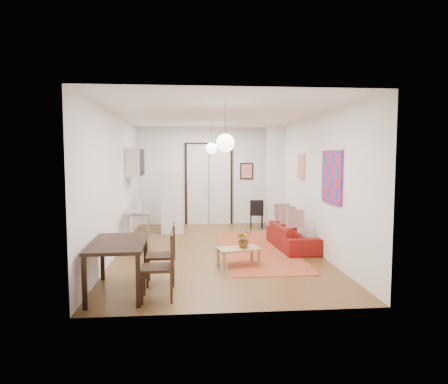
{
  "coord_description": "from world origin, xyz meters",
  "views": [
    {
      "loc": [
        -0.59,
        -8.51,
        2.02
      ],
      "look_at": [
        0.18,
        0.28,
        1.25
      ],
      "focal_mm": 32.0,
      "sensor_mm": 36.0,
      "label": 1
    }
  ],
  "objects": [
    {
      "name": "ceiling",
      "position": [
        0.0,
        0.0,
        2.9
      ],
      "size": [
        4.2,
        7.0,
        0.02
      ],
      "primitive_type": "cube",
      "color": "white",
      "rests_on": "wall_back"
    },
    {
      "name": "coffee_table",
      "position": [
        0.31,
        -1.28,
        0.3
      ],
      "size": [
        0.85,
        0.6,
        0.34
      ],
      "rotation": [
        0.0,
        0.0,
        0.25
      ],
      "color": "tan",
      "rests_on": "floor"
    },
    {
      "name": "black_side_chair",
      "position": [
        1.31,
        2.67,
        0.48
      ],
      "size": [
        0.42,
        0.42,
        0.83
      ],
      "rotation": [
        0.0,
        0.0,
        3.02
      ],
      "color": "black",
      "rests_on": "floor"
    },
    {
      "name": "fridge",
      "position": [
        -1.05,
        2.22,
        0.83
      ],
      "size": [
        0.62,
        0.62,
        1.67
      ],
      "primitive_type": "cube",
      "rotation": [
        0.0,
        0.0,
        0.05
      ],
      "color": "white",
      "rests_on": "floor"
    },
    {
      "name": "pendant_front",
      "position": [
        0.0,
        -2.0,
        2.25
      ],
      "size": [
        0.3,
        0.3,
        0.8
      ],
      "color": "white",
      "rests_on": "ceiling"
    },
    {
      "name": "kilim_rug",
      "position": [
        0.88,
        0.02,
        0.01
      ],
      "size": [
        1.53,
        4.08,
        0.01
      ],
      "primitive_type": "cube",
      "rotation": [
        0.0,
        0.0,
        0.0
      ],
      "color": "#B5472D",
      "rests_on": "floor"
    },
    {
      "name": "wall_left",
      "position": [
        -2.1,
        0.0,
        1.45
      ],
      "size": [
        0.02,
        7.0,
        2.9
      ],
      "primitive_type": "cube",
      "color": "silver",
      "rests_on": "floor"
    },
    {
      "name": "painting_popart",
      "position": [
        2.08,
        -1.25,
        1.65
      ],
      "size": [
        0.05,
        1.0,
        1.0
      ],
      "primitive_type": "cube",
      "color": "red",
      "rests_on": "wall_right"
    },
    {
      "name": "sofa",
      "position": [
        1.69,
        0.07,
        0.27
      ],
      "size": [
        0.82,
        1.86,
        0.53
      ],
      "primitive_type": "imported",
      "rotation": [
        0.0,
        0.0,
        1.63
      ],
      "color": "maroon",
      "rests_on": "floor"
    },
    {
      "name": "double_doors",
      "position": [
        0.0,
        3.46,
        1.2
      ],
      "size": [
        1.44,
        0.06,
        2.5
      ],
      "primitive_type": "cube",
      "color": "white",
      "rests_on": "wall_back"
    },
    {
      "name": "print_left",
      "position": [
        -2.07,
        2.0,
        1.95
      ],
      "size": [
        0.03,
        0.44,
        0.54
      ],
      "primitive_type": "cube",
      "color": "brown",
      "rests_on": "wall_left"
    },
    {
      "name": "wall_back",
      "position": [
        0.0,
        3.5,
        1.45
      ],
      "size": [
        4.2,
        0.02,
        2.9
      ],
      "primitive_type": "cube",
      "color": "silver",
      "rests_on": "floor"
    },
    {
      "name": "bowl",
      "position": [
        -1.75,
        0.25,
        0.82
      ],
      "size": [
        0.21,
        0.21,
        0.05
      ],
      "primitive_type": "imported",
      "rotation": [
        0.0,
        0.0,
        0.11
      ],
      "color": "silver",
      "rests_on": "kitchen_counter"
    },
    {
      "name": "potted_plant",
      "position": [
        0.41,
        -1.28,
        0.51
      ],
      "size": [
        0.33,
        0.36,
        0.33
      ],
      "primitive_type": "imported",
      "rotation": [
        0.0,
        0.0,
        0.25
      ],
      "color": "#2F6832",
      "rests_on": "coffee_table"
    },
    {
      "name": "floor",
      "position": [
        0.0,
        0.0,
        0.0
      ],
      "size": [
        7.0,
        7.0,
        0.0
      ],
      "primitive_type": "plane",
      "color": "brown",
      "rests_on": "ground"
    },
    {
      "name": "wall_right",
      "position": [
        2.1,
        0.0,
        1.45
      ],
      "size": [
        0.02,
        7.0,
        2.9
      ],
      "primitive_type": "cube",
      "color": "silver",
      "rests_on": "floor"
    },
    {
      "name": "kitchen_counter",
      "position": [
        -1.75,
        0.55,
        0.5
      ],
      "size": [
        0.63,
        1.1,
        0.8
      ],
      "rotation": [
        0.0,
        0.0,
        0.11
      ],
      "color": "#A8AAAD",
      "rests_on": "floor"
    },
    {
      "name": "dining_chair_far",
      "position": [
        -1.05,
        -2.82,
        0.55
      ],
      "size": [
        0.47,
        0.66,
        0.96
      ],
      "rotation": [
        0.0,
        0.0,
        -1.54
      ],
      "color": "#362111",
      "rests_on": "floor"
    },
    {
      "name": "pendant_back",
      "position": [
        0.0,
        2.0,
        2.25
      ],
      "size": [
        0.3,
        0.3,
        0.8
      ],
      "color": "white",
      "rests_on": "ceiling"
    },
    {
      "name": "painting_abstract",
      "position": [
        2.08,
        0.8,
        1.8
      ],
      "size": [
        0.05,
        0.5,
        0.6
      ],
      "primitive_type": "cube",
      "color": "beige",
      "rests_on": "wall_right"
    },
    {
      "name": "dining_chair_near",
      "position": [
        -1.05,
        -2.12,
        0.55
      ],
      "size": [
        0.47,
        0.66,
        0.96
      ],
      "rotation": [
        0.0,
        0.0,
        -1.54
      ],
      "color": "#362111",
      "rests_on": "floor"
    },
    {
      "name": "soap_bottle",
      "position": [
        -1.75,
        0.8,
        0.89
      ],
      "size": [
        0.08,
        0.08,
        0.17
      ],
      "primitive_type": "imported",
      "rotation": [
        0.0,
        0.0,
        0.11
      ],
      "color": "#548CB7",
      "rests_on": "kitchen_counter"
    },
    {
      "name": "dining_table",
      "position": [
        -1.65,
        -2.57,
        0.69
      ],
      "size": [
        0.84,
        1.42,
        0.77
      ],
      "rotation": [
        0.0,
        0.0,
        0.03
      ],
      "color": "black",
      "rests_on": "floor"
    },
    {
      "name": "wall_cabinet",
      "position": [
        -1.92,
        1.5,
        1.9
      ],
      "size": [
        0.35,
        1.0,
        0.7
      ],
      "primitive_type": "cube",
      "color": "silver",
      "rests_on": "wall_left"
    },
    {
      "name": "poster_back",
      "position": [
        1.15,
        3.47,
        1.6
      ],
      "size": [
        0.4,
        0.03,
        0.5
      ],
      "primitive_type": "cube",
      "color": "red",
      "rests_on": "wall_back"
    },
    {
      "name": "wall_front",
      "position": [
        0.0,
        -3.5,
        1.45
      ],
      "size": [
        4.2,
        0.02,
        2.9
      ],
      "primitive_type": "cube",
      "color": "silver",
      "rests_on": "floor"
    },
    {
      "name": "stub_partition",
      "position": [
        1.85,
        2.55,
        1.45
      ],
      "size": [
        0.5,
        0.1,
        2.9
      ],
      "primitive_type": "cube",
      "color": "silver",
      "rests_on": "floor"
    }
  ]
}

